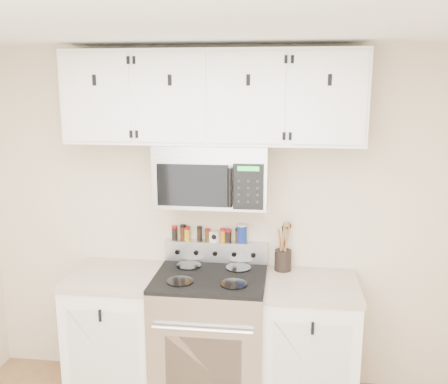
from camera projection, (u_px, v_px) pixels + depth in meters
name	position (u px, v px, depth m)	size (l,w,h in m)	color
back_wall	(217.00, 221.00, 3.68)	(3.50, 0.01, 2.50)	beige
ceiling	(145.00, 8.00, 1.72)	(3.50, 3.50, 0.01)	white
range	(211.00, 336.00, 3.53)	(0.76, 0.65, 1.10)	#B7B7BA
base_cabinet_left	(118.00, 332.00, 3.65)	(0.64, 0.62, 0.92)	white
base_cabinet_right	(309.00, 344.00, 3.48)	(0.64, 0.62, 0.92)	white
microwave	(213.00, 175.00, 3.41)	(0.76, 0.44, 0.42)	#9E9EA3
upper_cabinets	(213.00, 97.00, 3.33)	(2.00, 0.35, 0.62)	white
utensil_crock	(283.00, 258.00, 3.59)	(0.12, 0.12, 0.35)	black
kitchen_timer	(215.00, 236.00, 3.67)	(0.07, 0.05, 0.08)	white
salt_canister	(242.00, 234.00, 3.64)	(0.07, 0.07, 0.14)	navy
spice_jar_0	(175.00, 233.00, 3.70)	(0.04, 0.04, 0.11)	black
spice_jar_1	(183.00, 232.00, 3.69)	(0.04, 0.04, 0.12)	#3B1B0E
spice_jar_2	(187.00, 234.00, 3.69)	(0.05, 0.05, 0.10)	#C99117
spice_jar_3	(200.00, 234.00, 3.68)	(0.04, 0.04, 0.11)	black
spice_jar_4	(208.00, 235.00, 3.67)	(0.04, 0.04, 0.09)	#432E10
spice_jar_5	(223.00, 235.00, 3.66)	(0.04, 0.04, 0.10)	#C37F16
spice_jar_6	(228.00, 236.00, 3.66)	(0.05, 0.05, 0.10)	black
spice_jar_7	(238.00, 235.00, 3.65)	(0.04, 0.04, 0.11)	#40290F
spice_jar_8	(242.00, 236.00, 3.64)	(0.04, 0.04, 0.10)	gold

